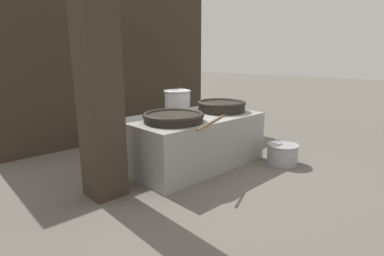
% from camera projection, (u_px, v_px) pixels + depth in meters
% --- Properties ---
extents(ground_plane, '(60.00, 60.00, 0.00)m').
position_uv_depth(ground_plane, '(192.00, 163.00, 6.44)').
color(ground_plane, '#666059').
extents(back_wall, '(6.23, 0.24, 4.16)m').
position_uv_depth(back_wall, '(116.00, 63.00, 8.02)').
color(back_wall, '#382D23').
rests_on(back_wall, ground_plane).
extents(support_pillar, '(0.55, 0.55, 4.16)m').
position_uv_depth(support_pillar, '(97.00, 67.00, 4.52)').
color(support_pillar, '#382D23').
rests_on(support_pillar, ground_plane).
extents(hearth_platform, '(2.84, 1.67, 1.04)m').
position_uv_depth(hearth_platform, '(192.00, 140.00, 6.32)').
color(hearth_platform, gray).
rests_on(hearth_platform, ground_plane).
extents(giant_wok_near, '(1.16, 1.16, 0.18)m').
position_uv_depth(giant_wok_near, '(174.00, 117.00, 5.59)').
color(giant_wok_near, black).
rests_on(giant_wok_near, hearth_platform).
extents(giant_wok_far, '(1.08, 1.08, 0.23)m').
position_uv_depth(giant_wok_far, '(222.00, 106.00, 6.68)').
color(giant_wok_far, black).
rests_on(giant_wok_far, hearth_platform).
extents(stock_pot, '(0.60, 0.60, 0.49)m').
position_uv_depth(stock_pot, '(177.00, 101.00, 6.55)').
color(stock_pot, '#B7B7BC').
rests_on(stock_pot, hearth_platform).
extents(stirring_paddle, '(1.44, 0.67, 0.04)m').
position_uv_depth(stirring_paddle, '(214.00, 121.00, 5.63)').
color(stirring_paddle, brown).
rests_on(stirring_paddle, hearth_platform).
extents(cook, '(0.35, 0.54, 1.50)m').
position_uv_depth(cook, '(180.00, 115.00, 7.45)').
color(cook, brown).
rests_on(cook, ground_plane).
extents(prep_bowl_vegetables, '(0.67, 0.80, 0.68)m').
position_uv_depth(prep_bowl_vegetables, '(282.00, 153.00, 6.39)').
color(prep_bowl_vegetables, '#9E9EA3').
rests_on(prep_bowl_vegetables, ground_plane).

